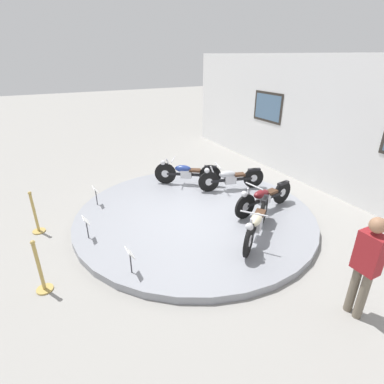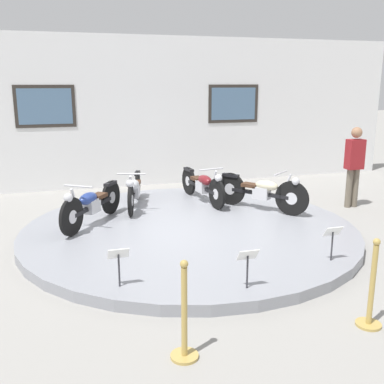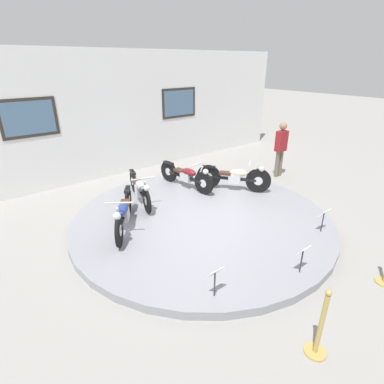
% 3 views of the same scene
% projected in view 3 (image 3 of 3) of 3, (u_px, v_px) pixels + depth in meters
% --- Properties ---
extents(ground_plane, '(60.00, 60.00, 0.00)m').
position_uv_depth(ground_plane, '(202.00, 221.00, 6.97)').
color(ground_plane, gray).
extents(display_platform, '(5.84, 5.84, 0.16)m').
position_uv_depth(display_platform, '(202.00, 218.00, 6.93)').
color(display_platform, gray).
rests_on(display_platform, ground_plane).
extents(back_wall, '(14.00, 0.22, 3.77)m').
position_uv_depth(back_wall, '(114.00, 115.00, 9.24)').
color(back_wall, white).
rests_on(back_wall, ground_plane).
extents(motorcycle_blue, '(1.18, 1.67, 0.80)m').
position_uv_depth(motorcycle_blue, '(124.00, 212.00, 6.23)').
color(motorcycle_blue, black).
rests_on(motorcycle_blue, display_platform).
extents(motorcycle_silver, '(0.65, 1.90, 0.78)m').
position_uv_depth(motorcycle_silver, '(140.00, 188.00, 7.43)').
color(motorcycle_silver, black).
rests_on(motorcycle_silver, display_platform).
extents(motorcycle_maroon, '(0.54, 1.95, 0.78)m').
position_uv_depth(motorcycle_maroon, '(186.00, 175.00, 8.26)').
color(motorcycle_maroon, black).
rests_on(motorcycle_maroon, display_platform).
extents(motorcycle_cream, '(1.29, 1.62, 0.81)m').
position_uv_depth(motorcycle_cream, '(235.00, 177.00, 8.09)').
color(motorcycle_cream, black).
rests_on(motorcycle_cream, display_platform).
extents(info_placard_front_left, '(0.26, 0.11, 0.51)m').
position_uv_depth(info_placard_front_left, '(215.00, 276.00, 4.40)').
color(info_placard_front_left, '#333338').
rests_on(info_placard_front_left, display_platform).
extents(info_placard_front_centre, '(0.26, 0.11, 0.51)m').
position_uv_depth(info_placard_front_centre, '(303.00, 254.00, 4.91)').
color(info_placard_front_centre, '#333338').
rests_on(info_placard_front_centre, display_platform).
extents(info_placard_front_right, '(0.26, 0.11, 0.51)m').
position_uv_depth(info_placard_front_right, '(324.00, 216.00, 6.11)').
color(info_placard_front_right, '#333338').
rests_on(info_placard_front_right, display_platform).
extents(visitor_standing, '(0.36, 0.23, 1.73)m').
position_uv_depth(visitor_standing, '(281.00, 146.00, 9.32)').
color(visitor_standing, '#6B6051').
rests_on(visitor_standing, ground_plane).
extents(stanchion_post_left_of_entry, '(0.28, 0.28, 1.02)m').
position_uv_depth(stanchion_post_left_of_entry, '(319.00, 333.00, 3.70)').
color(stanchion_post_left_of_entry, tan).
rests_on(stanchion_post_left_of_entry, ground_plane).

